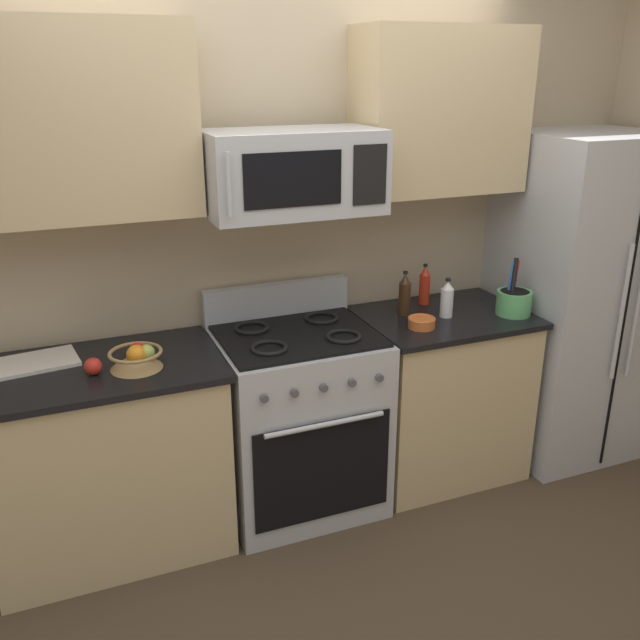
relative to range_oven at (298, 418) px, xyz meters
The scene contains 17 objects.
ground_plane 0.79m from the range_oven, 90.00° to the right, with size 16.00×16.00×0.00m, color #473828.
wall_back 0.91m from the range_oven, 90.00° to the left, with size 8.00×0.10×2.60m, color tan.
counter_left 0.91m from the range_oven, behind, with size 1.05×0.65×0.91m.
range_oven is the anchor object (origin of this frame).
counter_right 0.82m from the range_oven, ahead, with size 0.86×0.65×0.91m.
refrigerator 1.71m from the range_oven, ahead, with size 0.77×0.76×1.80m.
microwave 1.21m from the range_oven, 90.02° to the left, with size 0.78×0.44×0.37m.
upper_cabinets_left 1.71m from the range_oven, 169.45° to the left, with size 1.04×0.34×0.78m.
upper_cabinets_right 1.66m from the range_oven, 11.74° to the left, with size 0.85×0.34×0.78m.
utensil_crock 1.26m from the range_oven, ahead, with size 0.18×0.18×0.29m.
fruit_basket 0.90m from the range_oven, behind, with size 0.23×0.23×0.11m.
apple_loose 1.05m from the range_oven, behind, with size 0.07×0.07×0.07m, color red.
cutting_board 1.25m from the range_oven, behind, with size 0.36×0.23×0.02m, color silver.
bottle_soy 0.83m from the range_oven, ahead, with size 0.06×0.06×0.23m.
bottle_hot_sauce 0.99m from the range_oven, 13.56° to the left, with size 0.06×0.06×0.22m.
bottle_vinegar 0.97m from the range_oven, ahead, with size 0.07×0.07×0.20m.
prep_bowl 0.78m from the range_oven, 10.96° to the right, with size 0.14×0.14×0.05m.
Camera 1 is at (-1.05, -2.22, 2.13)m, focal length 38.70 mm.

